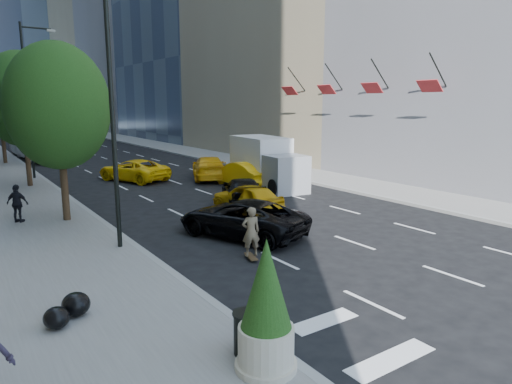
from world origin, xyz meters
TOP-DOWN VIEW (x-y plane):
  - ground at (0.00, 0.00)m, footprint 160.00×160.00m
  - sidewalk_right at (10.00, 30.00)m, footprint 4.00×120.00m
  - tower_right_far at (22.00, 98.00)m, footprint 20.00×24.00m
  - lamp_near at (-6.32, 4.00)m, footprint 2.13×0.22m
  - lamp_far at (-6.32, 22.00)m, footprint 2.13×0.22m
  - tree_near at (-7.20, 9.00)m, footprint 4.20×4.20m
  - tree_mid at (-7.20, 19.00)m, footprint 4.50×4.50m
  - tree_far at (-7.20, 32.00)m, footprint 3.90×3.90m
  - traffic_signal at (-6.40, 40.00)m, footprint 2.48×0.53m
  - facade_flags at (10.64, 10.00)m, footprint 1.85×13.30m
  - skateboarder at (-3.20, 0.63)m, footprint 0.69×0.55m
  - black_sedan_lincoln at (-2.00, 3.07)m, footprint 4.17×5.75m
  - black_sedan_mercedes at (1.20, 8.00)m, footprint 3.60×4.92m
  - taxi_a at (0.49, 6.50)m, footprint 2.13×4.11m
  - taxi_b at (3.89, 12.32)m, footprint 1.86×4.78m
  - taxi_c at (-1.04, 18.00)m, footprint 4.16×5.65m
  - taxi_d at (3.48, 15.85)m, footprint 4.19×5.72m
  - city_bus at (-4.14, 35.29)m, footprint 3.44×11.81m
  - box_truck at (5.04, 11.28)m, footprint 3.05×6.57m
  - pedestrian_b at (-8.97, 9.70)m, footprint 0.97×0.93m
  - trash_can at (-6.60, -4.36)m, footprint 0.56×0.56m
  - planter_shrub at (-6.60, -5.00)m, footprint 1.07×1.07m
  - garbage_bags at (-9.26, -0.83)m, footprint 1.13×1.09m

SIDE VIEW (x-z plane):
  - ground at x=0.00m, z-range 0.00..0.00m
  - sidewalk_right at x=10.00m, z-range 0.00..0.15m
  - garbage_bags at x=-9.26m, z-range 0.14..0.70m
  - trash_can at x=-6.60m, z-range 0.15..0.99m
  - black_sedan_mercedes at x=1.20m, z-range 0.00..1.32m
  - taxi_a at x=0.49m, z-range 0.00..1.34m
  - taxi_c at x=-1.04m, z-range 0.00..1.43m
  - black_sedan_lincoln at x=-2.00m, z-range 0.00..1.45m
  - taxi_d at x=3.48m, z-range 0.00..1.54m
  - taxi_b at x=3.89m, z-range 0.00..1.55m
  - skateboarder at x=-3.20m, z-range 0.00..1.67m
  - pedestrian_b at x=-8.97m, z-range 0.15..1.77m
  - planter_shrub at x=-6.60m, z-range 0.09..2.66m
  - box_truck at x=5.04m, z-range 0.03..3.06m
  - city_bus at x=-4.14m, z-range 0.00..3.25m
  - traffic_signal at x=-6.40m, z-range 1.63..6.83m
  - tree_far at x=-7.20m, z-range 1.16..8.09m
  - tree_near at x=-7.20m, z-range 1.24..8.70m
  - tree_mid at x=-7.20m, z-range 1.32..9.31m
  - lamp_near at x=-6.32m, z-range 0.81..10.81m
  - lamp_far at x=-6.32m, z-range 0.81..10.81m
  - facade_flags at x=10.64m, z-range 5.16..7.21m
  - tower_right_far at x=22.00m, z-range 0.00..50.00m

